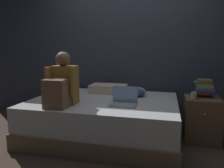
% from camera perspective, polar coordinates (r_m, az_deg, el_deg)
% --- Properties ---
extents(ground_plane, '(8.00, 8.00, 0.00)m').
position_cam_1_polar(ground_plane, '(2.88, 0.26, -15.97)').
color(ground_plane, '#47382D').
extents(wall_back, '(5.60, 0.10, 2.70)m').
position_cam_1_polar(wall_back, '(3.79, 4.68, 11.02)').
color(wall_back, '#383D4C').
rests_on(wall_back, ground_plane).
extents(bed, '(2.00, 1.50, 0.54)m').
position_cam_1_polar(bed, '(3.10, -2.04, -8.86)').
color(bed, '#7A6047').
rests_on(bed, ground_plane).
extents(nightstand, '(0.44, 0.46, 0.59)m').
position_cam_1_polar(nightstand, '(3.17, 22.33, -8.54)').
color(nightstand, brown).
rests_on(nightstand, ground_plane).
extents(person_sitting, '(0.39, 0.44, 0.65)m').
position_cam_1_polar(person_sitting, '(2.74, -12.99, -0.25)').
color(person_sitting, olive).
rests_on(person_sitting, bed).
extents(laptop, '(0.32, 0.23, 0.22)m').
position_cam_1_polar(laptop, '(2.72, 3.17, -4.28)').
color(laptop, '#9EA0A5').
rests_on(laptop, bed).
extents(pillow, '(0.56, 0.36, 0.13)m').
position_cam_1_polar(pillow, '(3.45, -0.90, -1.25)').
color(pillow, beige).
rests_on(pillow, bed).
extents(book_stack, '(0.25, 0.18, 0.23)m').
position_cam_1_polar(book_stack, '(3.13, 22.89, -0.97)').
color(book_stack, black).
rests_on(book_stack, nightstand).
extents(mug, '(0.08, 0.08, 0.09)m').
position_cam_1_polar(mug, '(2.96, 20.55, -2.88)').
color(mug, '#BCB2A3').
rests_on(mug, nightstand).
extents(clothes_pile, '(0.24, 0.26, 0.13)m').
position_cam_1_polar(clothes_pile, '(3.23, 6.56, -2.12)').
color(clothes_pile, '#4C6B56').
rests_on(clothes_pile, bed).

